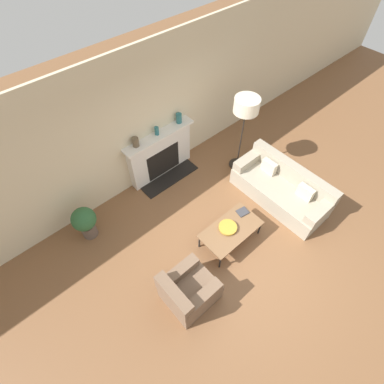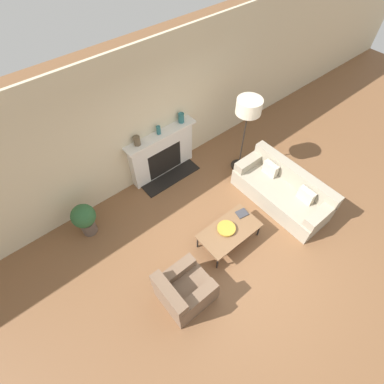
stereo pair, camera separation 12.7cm
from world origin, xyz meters
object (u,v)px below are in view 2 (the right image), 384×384
(couch, at_px, (282,191))
(potted_plant, at_px, (84,218))
(fireplace, at_px, (162,154))
(coffee_table, at_px, (230,231))
(book, at_px, (242,213))
(mantel_vase_center_right, at_px, (181,118))
(mantel_vase_left, at_px, (137,141))
(floor_lamp, at_px, (248,110))
(armchair_near, at_px, (184,291))
(bowl, at_px, (226,228))
(mantel_vase_center_left, at_px, (159,130))

(couch, height_order, potted_plant, couch)
(fireplace, relative_size, coffee_table, 1.43)
(book, height_order, potted_plant, potted_plant)
(mantel_vase_center_right, xyz_separation_m, potted_plant, (-2.60, -0.38, -0.77))
(couch, distance_m, mantel_vase_left, 3.07)
(coffee_table, height_order, floor_lamp, floor_lamp)
(armchair_near, relative_size, coffee_table, 0.71)
(bowl, xyz_separation_m, mantel_vase_left, (-0.36, 2.20, 0.78))
(mantel_vase_left, bearing_deg, mantel_vase_center_left, 0.00)
(mantel_vase_center_right, bearing_deg, potted_plant, -171.58)
(mantel_vase_center_left, bearing_deg, coffee_table, -92.78)
(fireplace, xyz_separation_m, book, (0.30, -2.12, -0.14))
(couch, bearing_deg, mantel_vase_left, -139.36)
(couch, height_order, coffee_table, couch)
(couch, height_order, mantel_vase_center_left, mantel_vase_center_left)
(fireplace, distance_m, coffee_table, 2.24)
(bowl, bearing_deg, couch, -1.18)
(mantel_vase_center_right, bearing_deg, book, -96.70)
(coffee_table, distance_m, mantel_vase_center_right, 2.50)
(mantel_vase_left, bearing_deg, book, -68.94)
(couch, xyz_separation_m, mantel_vase_center_left, (-1.41, 2.23, 0.89))
(bowl, bearing_deg, armchair_near, -163.54)
(book, distance_m, mantel_vase_center_right, 2.30)
(couch, relative_size, armchair_near, 2.45)
(book, relative_size, floor_lamp, 0.13)
(armchair_near, bearing_deg, mantel_vase_center_left, -28.95)
(couch, xyz_separation_m, mantel_vase_center_right, (-0.84, 2.23, 0.91))
(fireplace, distance_m, armchair_near, 2.95)
(couch, xyz_separation_m, armchair_near, (-2.83, -0.35, 0.01))
(armchair_near, distance_m, mantel_vase_center_right, 3.38)
(armchair_near, height_order, floor_lamp, floor_lamp)
(armchair_near, relative_size, floor_lamp, 0.46)
(bowl, xyz_separation_m, mantel_vase_center_right, (0.72, 2.20, 0.79))
(mantel_vase_left, bearing_deg, mantel_vase_center_right, 0.00)
(couch, xyz_separation_m, mantel_vase_left, (-1.91, 2.23, 0.90))
(bowl, relative_size, potted_plant, 0.45)
(armchair_near, bearing_deg, mantel_vase_left, -19.66)
(floor_lamp, bearing_deg, book, -134.44)
(couch, bearing_deg, coffee_table, -89.29)
(couch, distance_m, coffee_table, 1.52)
(bowl, bearing_deg, floor_lamp, 37.28)
(couch, relative_size, mantel_vase_center_right, 9.54)
(coffee_table, distance_m, bowl, 0.09)
(book, height_order, mantel_vase_center_left, mantel_vase_center_left)
(armchair_near, xyz_separation_m, mantel_vase_left, (0.92, 2.57, 0.89))
(book, relative_size, mantel_vase_center_right, 1.12)
(mantel_vase_center_left, bearing_deg, mantel_vase_left, -180.00)
(fireplace, height_order, couch, fireplace)
(couch, bearing_deg, book, -94.96)
(fireplace, bearing_deg, mantel_vase_center_left, 141.58)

